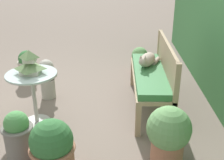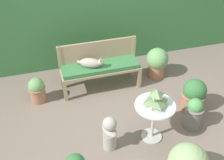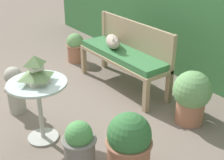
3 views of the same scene
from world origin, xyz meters
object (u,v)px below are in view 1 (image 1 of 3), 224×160
(potted_plant_table_far, at_px, (18,137))
(potted_plant_bench_right, at_px, (139,60))
(pagoda_birdhouse, at_px, (30,64))
(patio_table, at_px, (33,85))
(potted_plant_patio_mid, at_px, (168,135))
(potted_plant_path_edge, at_px, (28,66))
(potted_plant_table_near, at_px, (52,150))
(cat, at_px, (148,60))
(garden_bust, at_px, (47,78))
(garden_bench, at_px, (150,77))

(potted_plant_table_far, xyz_separation_m, potted_plant_bench_right, (-2.23, 1.27, -0.03))
(pagoda_birdhouse, distance_m, potted_plant_table_far, 0.83)
(patio_table, bearing_deg, potted_plant_patio_mid, 64.69)
(potted_plant_table_far, bearing_deg, potted_plant_patio_mid, 90.08)
(potted_plant_path_edge, bearing_deg, potted_plant_table_far, 14.47)
(potted_plant_bench_right, bearing_deg, potted_plant_table_far, -29.74)
(potted_plant_table_near, bearing_deg, potted_plant_patio_mid, 101.21)
(potted_plant_patio_mid, xyz_separation_m, potted_plant_bench_right, (-2.23, -0.12, -0.08))
(potted_plant_table_near, xyz_separation_m, potted_plant_path_edge, (-2.08, -0.85, -0.03))
(potted_plant_table_far, height_order, potted_plant_patio_mid, potted_plant_patio_mid)
(cat, distance_m, potted_plant_path_edge, 1.91)
(patio_table, distance_m, potted_plant_bench_right, 2.05)
(garden_bust, bearing_deg, pagoda_birdhouse, 69.58)
(potted_plant_patio_mid, distance_m, potted_plant_path_edge, 2.65)
(pagoda_birdhouse, bearing_deg, potted_plant_patio_mid, 64.69)
(pagoda_birdhouse, relative_size, garden_bust, 0.48)
(patio_table, height_order, potted_plant_path_edge, patio_table)
(potted_plant_table_far, distance_m, potted_plant_table_near, 0.42)
(patio_table, bearing_deg, garden_bench, 107.62)
(potted_plant_bench_right, bearing_deg, potted_plant_path_edge, -78.69)
(potted_plant_path_edge, bearing_deg, cat, 71.45)
(potted_plant_table_near, bearing_deg, potted_plant_table_far, -118.99)
(garden_bust, xyz_separation_m, potted_plant_patio_mid, (1.32, 1.43, 0.03))
(garden_bench, height_order, potted_plant_table_far, potted_plant_table_far)
(garden_bench, height_order, potted_plant_patio_mid, potted_plant_patio_mid)
(potted_plant_table_far, xyz_separation_m, potted_plant_path_edge, (-1.88, -0.48, -0.02))
(garden_bust, bearing_deg, potted_plant_table_far, 70.66)
(garden_bench, distance_m, patio_table, 1.43)
(cat, xyz_separation_m, potted_plant_table_far, (1.28, -1.30, -0.32))
(potted_plant_table_far, xyz_separation_m, potted_plant_patio_mid, (-0.00, 1.39, 0.05))
(potted_plant_table_far, height_order, potted_plant_table_near, potted_plant_table_near)
(potted_plant_bench_right, bearing_deg, cat, 1.74)
(potted_plant_table_far, bearing_deg, patio_table, -177.14)
(patio_table, distance_m, pagoda_birdhouse, 0.25)
(patio_table, bearing_deg, cat, 114.27)
(pagoda_birdhouse, relative_size, potted_plant_table_near, 0.47)
(potted_plant_patio_mid, bearing_deg, pagoda_birdhouse, -115.31)
(garden_bench, relative_size, potted_plant_table_near, 2.44)
(potted_plant_table_near, bearing_deg, pagoda_birdhouse, -155.62)
(cat, relative_size, garden_bust, 0.75)
(potted_plant_bench_right, bearing_deg, garden_bust, -55.47)
(cat, xyz_separation_m, garden_bust, (-0.05, -1.34, -0.30))
(potted_plant_path_edge, bearing_deg, garden_bust, 38.62)
(garden_bust, xyz_separation_m, potted_plant_bench_right, (-0.91, 1.32, -0.05))
(potted_plant_patio_mid, xyz_separation_m, potted_plant_path_edge, (-1.88, -1.87, -0.07))
(patio_table, xyz_separation_m, potted_plant_table_far, (0.68, 0.03, -0.22))
(patio_table, xyz_separation_m, potted_plant_patio_mid, (0.67, 1.42, -0.17))
(potted_plant_table_near, relative_size, potted_plant_path_edge, 1.14)
(garden_bench, height_order, potted_plant_path_edge, garden_bench)
(potted_plant_path_edge, bearing_deg, garden_bench, 66.97)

